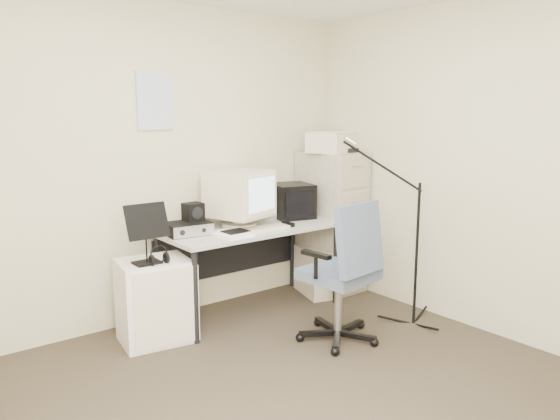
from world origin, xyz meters
TOP-DOWN VIEW (x-y plane):
  - floor at (0.00, 0.00)m, footprint 3.60×3.60m
  - wall_back at (0.00, 1.80)m, footprint 3.60×0.02m
  - wall_right at (1.80, 0.00)m, footprint 0.02×3.60m
  - wall_calendar at (-0.02, 1.79)m, footprint 0.30×0.02m
  - filing_cabinet at (1.58, 1.48)m, footprint 0.40×0.60m
  - printer at (1.58, 1.47)m, footprint 0.55×0.45m
  - desk at (0.63, 1.45)m, footprint 1.50×0.70m
  - crt_monitor at (0.56, 1.50)m, footprint 0.54×0.55m
  - crt_tv at (1.15, 1.55)m, footprint 0.41×0.43m
  - desk_speaker at (0.93, 1.57)m, footprint 0.09×0.09m
  - keyboard at (0.63, 1.27)m, footprint 0.44×0.17m
  - mouse at (0.88, 1.26)m, footprint 0.07×0.11m
  - radio_receiver at (0.08, 1.51)m, footprint 0.37×0.28m
  - radio_speaker at (0.15, 1.54)m, footprint 0.14×0.13m
  - papers at (0.33, 1.28)m, footprint 0.24×0.32m
  - pc_tower at (1.33, 1.44)m, footprint 0.33×0.50m
  - office_chair at (0.79, 0.56)m, footprint 0.68×0.68m
  - side_cart at (-0.28, 1.38)m, footprint 0.55×0.47m
  - music_stand at (-0.35, 1.32)m, footprint 0.31×0.18m
  - headphones at (-0.29, 1.25)m, footprint 0.16×0.16m
  - mic_stand at (1.49, 0.41)m, footprint 0.03×0.03m

SIDE VIEW (x-z plane):
  - floor at x=0.00m, z-range -0.01..0.00m
  - pc_tower at x=1.33m, z-range 0.00..0.43m
  - side_cart at x=-0.28m, z-range 0.00..0.61m
  - desk at x=0.63m, z-range 0.00..0.73m
  - office_chair at x=0.79m, z-range 0.00..1.06m
  - filing_cabinet at x=1.58m, z-range 0.00..1.30m
  - headphones at x=-0.29m, z-range 0.65..0.67m
  - papers at x=0.33m, z-range 0.73..0.75m
  - mic_stand at x=1.49m, z-range 0.00..1.48m
  - keyboard at x=0.63m, z-range 0.73..0.75m
  - mouse at x=0.88m, z-range 0.73..0.76m
  - radio_receiver at x=0.08m, z-range 0.73..0.83m
  - desk_speaker at x=0.93m, z-range 0.73..0.88m
  - music_stand at x=-0.35m, z-range 0.61..1.06m
  - crt_tv at x=1.15m, z-range 0.73..1.03m
  - radio_speaker at x=0.15m, z-range 0.83..0.97m
  - crt_monitor at x=0.56m, z-range 0.73..1.20m
  - wall_back at x=0.00m, z-range 0.00..2.50m
  - wall_right at x=1.80m, z-range 0.00..2.50m
  - printer at x=1.58m, z-range 1.30..1.48m
  - wall_calendar at x=-0.02m, z-range 1.53..1.97m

